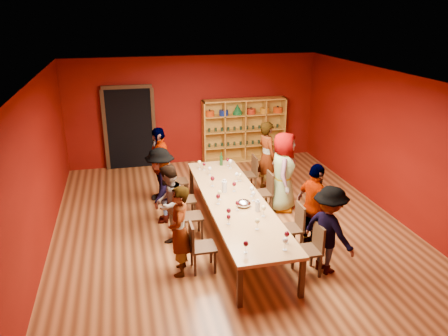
% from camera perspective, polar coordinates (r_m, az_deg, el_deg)
% --- Properties ---
extents(room_shell, '(7.10, 9.10, 3.04)m').
position_cam_1_polar(room_shell, '(8.11, 1.45, 0.69)').
color(room_shell, '#5E3118').
rests_on(room_shell, ground).
extents(tasting_table, '(1.10, 4.50, 0.75)m').
position_cam_1_polar(tasting_table, '(8.42, 1.41, -4.45)').
color(tasting_table, '#A27643').
rests_on(tasting_table, ground).
extents(doorway, '(1.40, 0.17, 2.30)m').
position_cam_1_polar(doorway, '(12.22, -12.21, 5.14)').
color(doorway, black).
rests_on(doorway, ground).
extents(shelving_unit, '(2.40, 0.40, 1.80)m').
position_cam_1_polar(shelving_unit, '(12.60, 2.57, 5.38)').
color(shelving_unit, '#BA812A').
rests_on(shelving_unit, ground).
extents(chair_person_left_1, '(0.42, 0.42, 0.89)m').
position_cam_1_polar(chair_person_left_1, '(7.42, -3.40, -9.90)').
color(chair_person_left_1, black).
rests_on(chair_person_left_1, ground).
extents(person_left_1, '(0.52, 0.64, 1.56)m').
position_cam_1_polar(person_left_1, '(7.24, -5.85, -8.20)').
color(person_left_1, silver).
rests_on(person_left_1, ground).
extents(chair_person_left_2, '(0.42, 0.42, 0.89)m').
position_cam_1_polar(chair_person_left_2, '(8.44, -4.82, -5.97)').
color(chair_person_left_2, black).
rests_on(chair_person_left_2, ground).
extents(person_left_2, '(0.67, 0.83, 1.51)m').
position_cam_1_polar(person_left_2, '(8.29, -7.25, -4.59)').
color(person_left_2, tan).
rests_on(person_left_2, ground).
extents(chair_person_left_3, '(0.42, 0.42, 0.89)m').
position_cam_1_polar(chair_person_left_3, '(9.16, -5.60, -3.81)').
color(chair_person_left_3, black).
rests_on(chair_person_left_3, ground).
extents(person_left_3, '(0.65, 1.10, 1.59)m').
position_cam_1_polar(person_left_3, '(9.00, -8.23, -2.29)').
color(person_left_3, pink).
rests_on(person_left_3, ground).
extents(chair_person_left_4, '(0.42, 0.42, 0.89)m').
position_cam_1_polar(chair_person_left_4, '(10.12, -6.44, -1.45)').
color(chair_person_left_4, black).
rests_on(chair_person_left_4, ground).
extents(person_left_4, '(0.70, 1.11, 1.75)m').
position_cam_1_polar(person_left_4, '(9.95, -8.38, 0.42)').
color(person_left_4, pink).
rests_on(person_left_4, ground).
extents(chair_person_right_0, '(0.42, 0.42, 0.89)m').
position_cam_1_polar(chair_person_right_0, '(7.48, 11.41, -10.02)').
color(chair_person_right_0, black).
rests_on(chair_person_right_0, ground).
extents(person_right_0, '(0.77, 1.07, 1.54)m').
position_cam_1_polar(person_right_0, '(7.46, 13.54, -7.88)').
color(person_right_0, '#515157').
rests_on(person_right_0, ground).
extents(chair_person_right_1, '(0.42, 0.42, 0.89)m').
position_cam_1_polar(chair_person_right_1, '(8.10, 9.13, -7.35)').
color(chair_person_right_1, black).
rests_on(chair_person_right_1, ground).
extents(person_right_1, '(0.62, 1.03, 1.64)m').
position_cam_1_polar(person_right_1, '(8.10, 11.73, -4.98)').
color(person_right_1, silver).
rests_on(person_right_1, ground).
extents(chair_person_right_3, '(0.42, 0.42, 0.89)m').
position_cam_1_polar(chair_person_right_3, '(9.50, 5.38, -2.89)').
color(chair_person_right_3, black).
rests_on(chair_person_right_3, ground).
extents(person_right_3, '(0.75, 0.97, 1.76)m').
position_cam_1_polar(person_right_3, '(9.49, 7.75, -0.52)').
color(person_right_3, silver).
rests_on(person_right_3, ground).
extents(chair_person_right_4, '(0.42, 0.42, 0.89)m').
position_cam_1_polar(chair_person_right_4, '(10.50, 3.42, -0.52)').
color(chair_person_right_4, black).
rests_on(chair_person_right_4, ground).
extents(person_right_4, '(0.57, 0.70, 1.72)m').
position_cam_1_polar(person_right_4, '(10.50, 5.61, 1.52)').
color(person_right_4, beige).
rests_on(person_right_4, ground).
extents(wine_glass_0, '(0.08, 0.08, 0.20)m').
position_cam_1_polar(wine_glass_0, '(6.62, 2.87, -9.90)').
color(wine_glass_0, silver).
rests_on(wine_glass_0, tasting_table).
extents(wine_glass_1, '(0.09, 0.09, 0.21)m').
position_cam_1_polar(wine_glass_1, '(7.71, 5.19, -5.28)').
color(wine_glass_1, silver).
rests_on(wine_glass_1, tasting_table).
extents(wine_glass_2, '(0.09, 0.09, 0.22)m').
position_cam_1_polar(wine_glass_2, '(6.73, 8.00, -9.41)').
color(wine_glass_2, silver).
rests_on(wine_glass_2, tasting_table).
extents(wine_glass_3, '(0.07, 0.07, 0.18)m').
position_cam_1_polar(wine_glass_3, '(7.92, 1.76, -4.65)').
color(wine_glass_3, silver).
rests_on(wine_glass_3, tasting_table).
extents(wine_glass_4, '(0.07, 0.07, 0.18)m').
position_cam_1_polar(wine_glass_4, '(9.23, 2.14, -0.97)').
color(wine_glass_4, silver).
rests_on(wine_glass_4, tasting_table).
extents(wine_glass_5, '(0.08, 0.08, 0.20)m').
position_cam_1_polar(wine_glass_5, '(9.20, 1.67, -0.90)').
color(wine_glass_5, silver).
rests_on(wine_glass_5, tasting_table).
extents(wine_glass_6, '(0.07, 0.07, 0.18)m').
position_cam_1_polar(wine_glass_6, '(7.42, 0.61, -6.45)').
color(wine_glass_6, silver).
rests_on(wine_glass_6, tasting_table).
extents(wine_glass_7, '(0.08, 0.08, 0.20)m').
position_cam_1_polar(wine_glass_7, '(8.32, -0.57, -3.26)').
color(wine_glass_7, silver).
rests_on(wine_glass_7, tasting_table).
extents(wine_glass_8, '(0.08, 0.08, 0.19)m').
position_cam_1_polar(wine_glass_8, '(9.55, -1.87, -0.13)').
color(wine_glass_8, silver).
rests_on(wine_glass_8, tasting_table).
extents(wine_glass_9, '(0.07, 0.07, 0.18)m').
position_cam_1_polar(wine_glass_9, '(9.86, -2.62, 0.47)').
color(wine_glass_9, silver).
rests_on(wine_glass_9, tasting_table).
extents(wine_glass_10, '(0.07, 0.07, 0.18)m').
position_cam_1_polar(wine_glass_10, '(10.13, 0.50, 1.02)').
color(wine_glass_10, silver).
rests_on(wine_glass_10, tasting_table).
extents(wine_glass_11, '(0.08, 0.08, 0.20)m').
position_cam_1_polar(wine_glass_11, '(7.59, 0.62, -5.66)').
color(wine_glass_11, silver).
rests_on(wine_glass_11, tasting_table).
extents(wine_glass_12, '(0.08, 0.08, 0.21)m').
position_cam_1_polar(wine_glass_12, '(8.14, -0.78, -3.78)').
color(wine_glass_12, silver).
rests_on(wine_glass_12, tasting_table).
extents(wine_glass_13, '(0.08, 0.08, 0.21)m').
position_cam_1_polar(wine_glass_13, '(6.93, 8.20, -8.60)').
color(wine_glass_13, silver).
rests_on(wine_glass_13, tasting_table).
extents(wine_glass_14, '(0.08, 0.08, 0.20)m').
position_cam_1_polar(wine_glass_14, '(9.91, -3.23, 0.67)').
color(wine_glass_14, silver).
rests_on(wine_glass_14, tasting_table).
extents(wine_glass_15, '(0.09, 0.09, 0.22)m').
position_cam_1_polar(wine_glass_15, '(8.94, -1.51, -1.45)').
color(wine_glass_15, silver).
rests_on(wine_glass_15, tasting_table).
extents(wine_glass_16, '(0.09, 0.09, 0.21)m').
position_cam_1_polar(wine_glass_16, '(9.95, 0.83, 0.82)').
color(wine_glass_16, silver).
rests_on(wine_glass_16, tasting_table).
extents(wine_glass_17, '(0.08, 0.08, 0.21)m').
position_cam_1_polar(wine_glass_17, '(8.49, 3.64, -2.77)').
color(wine_glass_17, silver).
rests_on(wine_glass_17, tasting_table).
extents(wine_glass_18, '(0.08, 0.08, 0.20)m').
position_cam_1_polar(wine_glass_18, '(8.29, 3.86, -3.41)').
color(wine_glass_18, silver).
rests_on(wine_glass_18, tasting_table).
extents(wine_glass_19, '(0.08, 0.08, 0.21)m').
position_cam_1_polar(wine_glass_19, '(8.70, 1.34, -2.16)').
color(wine_glass_19, silver).
rests_on(wine_glass_19, tasting_table).
extents(wine_glass_20, '(0.08, 0.08, 0.21)m').
position_cam_1_polar(wine_glass_20, '(7.26, 4.37, -6.98)').
color(wine_glass_20, silver).
rests_on(wine_glass_20, tasting_table).
extents(spittoon_bowl, '(0.27, 0.27, 0.15)m').
position_cam_1_polar(spittoon_bowl, '(8.09, 2.59, -4.64)').
color(spittoon_bowl, silver).
rests_on(spittoon_bowl, tasting_table).
extents(carafe_a, '(0.11, 0.11, 0.27)m').
position_cam_1_polar(carafe_a, '(8.68, 0.04, -2.41)').
color(carafe_a, silver).
rests_on(carafe_a, tasting_table).
extents(carafe_b, '(0.10, 0.10, 0.23)m').
position_cam_1_polar(carafe_b, '(7.91, 4.41, -4.97)').
color(carafe_b, silver).
rests_on(carafe_b, tasting_table).
extents(wine_bottle, '(0.09, 0.09, 0.31)m').
position_cam_1_polar(wine_bottle, '(10.14, -0.36, 1.00)').
color(wine_bottle, '#123415').
rests_on(wine_bottle, tasting_table).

